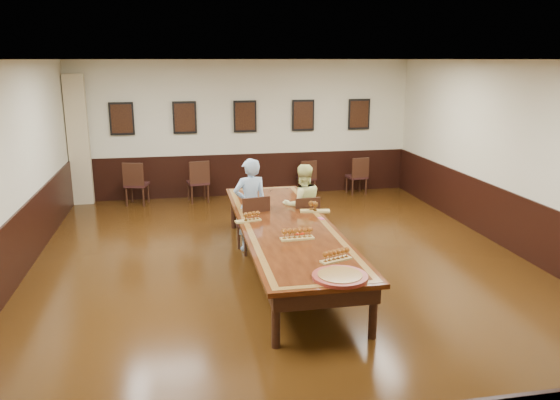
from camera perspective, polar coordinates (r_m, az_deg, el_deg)
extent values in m
cube|color=black|center=(8.64, 0.62, -7.32)|extent=(8.00, 10.00, 0.02)
cube|color=white|center=(8.02, 0.68, 14.55)|extent=(8.00, 10.00, 0.02)
cube|color=beige|center=(13.07, -3.69, 7.44)|extent=(8.00, 0.02, 3.20)
cube|color=beige|center=(3.64, 16.68, -12.33)|extent=(8.00, 0.02, 3.20)
cube|color=beige|center=(9.78, 24.41, 3.77)|extent=(0.02, 10.00, 3.20)
imported|color=#508FC8|center=(9.29, -3.12, -0.49)|extent=(0.65, 0.48, 1.60)
imported|color=#F1F69A|center=(9.54, 2.36, -0.54)|extent=(0.77, 0.62, 1.45)
cube|color=#CF456E|center=(8.67, 4.33, -1.94)|extent=(0.09, 0.15, 0.01)
cube|color=tan|center=(12.99, -20.31, 5.86)|extent=(0.45, 0.18, 2.90)
cube|color=black|center=(13.22, -3.60, 2.69)|extent=(7.98, 0.04, 1.00)
cube|color=black|center=(8.66, -26.28, -5.25)|extent=(0.04, 9.98, 1.00)
cube|color=black|center=(10.00, 23.61, -2.42)|extent=(0.04, 9.98, 1.00)
cube|color=black|center=(8.40, 0.63, -2.69)|extent=(1.40, 5.00, 0.06)
cube|color=olive|center=(8.39, 0.63, -2.48)|extent=(1.28, 4.88, 0.00)
cube|color=black|center=(8.39, 0.63, -2.47)|extent=(1.10, 4.70, 0.00)
cube|color=black|center=(8.45, 0.63, -3.66)|extent=(1.25, 4.85, 0.18)
cylinder|color=black|center=(6.32, -0.45, -12.39)|extent=(0.10, 0.10, 0.69)
cylinder|color=black|center=(6.60, 9.71, -11.37)|extent=(0.10, 0.10, 0.69)
cylinder|color=black|center=(10.63, -4.90, -1.15)|extent=(0.10, 0.10, 0.69)
cylinder|color=black|center=(10.80, 1.24, -0.84)|extent=(0.10, 0.10, 0.69)
cube|color=black|center=(12.93, -16.21, 8.16)|extent=(0.54, 0.03, 0.74)
cube|color=black|center=(12.91, -16.22, 8.15)|extent=(0.46, 0.01, 0.64)
cube|color=black|center=(12.88, -9.94, 8.49)|extent=(0.54, 0.03, 0.74)
cube|color=black|center=(12.86, -9.94, 8.48)|extent=(0.46, 0.01, 0.64)
cube|color=black|center=(12.97, -3.68, 8.72)|extent=(0.54, 0.03, 0.74)
cube|color=black|center=(12.95, -3.67, 8.71)|extent=(0.46, 0.01, 0.64)
cube|color=black|center=(13.21, 2.43, 8.84)|extent=(0.54, 0.03, 0.74)
cube|color=black|center=(13.20, 2.45, 8.83)|extent=(0.46, 0.01, 0.64)
cube|color=black|center=(13.60, 8.26, 8.86)|extent=(0.54, 0.03, 0.74)
cube|color=black|center=(13.58, 8.28, 8.86)|extent=(0.46, 0.01, 0.64)
cube|color=#A48A45|center=(8.52, -3.35, -2.17)|extent=(0.43, 0.22, 0.03)
cube|color=#A48A45|center=(9.04, 3.66, -1.16)|extent=(0.51, 0.24, 0.03)
cube|color=#A48A45|center=(7.66, 1.80, -4.05)|extent=(0.48, 0.17, 0.03)
cube|color=#A48A45|center=(6.90, 5.87, -6.27)|extent=(0.44, 0.27, 0.03)
cylinder|color=#A91E0B|center=(7.95, 2.02, -3.40)|extent=(0.20, 0.20, 0.02)
cylinder|color=silver|center=(7.95, 2.02, -3.31)|extent=(0.11, 0.11, 0.01)
cylinder|color=maroon|center=(6.39, 6.28, -7.97)|extent=(0.82, 0.82, 0.04)
cylinder|color=olive|center=(6.38, 6.29, -7.75)|extent=(0.66, 0.66, 0.01)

